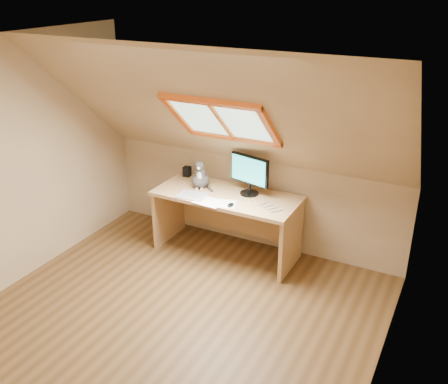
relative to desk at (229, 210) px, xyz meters
The scene contains 10 objects.
ground 1.53m from the desk, 85.16° to the right, with size 3.50×3.50×0.00m, color brown.
room_shell 1.81m from the desk, 85.46° to the right, with size 3.52×3.52×2.41m.
desk is the anchor object (origin of this frame).
monitor 0.52m from the desk, 10.68° to the left, with size 0.46×0.20×0.43m.
cat 0.48m from the desk, behind, with size 0.25×0.27×0.34m.
desk_speaker 0.73m from the desk, 164.20° to the left, with size 0.08×0.08×0.11m, color black.
graphics_tablet 0.47m from the desk, 136.50° to the right, with size 0.30×0.21×0.01m, color #B2B2B7.
mouse 0.43m from the desk, 61.55° to the right, with size 0.05×0.09×0.03m, color black.
papers 0.40m from the desk, 94.23° to the right, with size 0.33×0.27×0.00m.
cables 0.54m from the desk, 22.40° to the right, with size 0.51×0.26×0.01m.
Camera 1 is at (2.09, -2.95, 2.86)m, focal length 40.00 mm.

